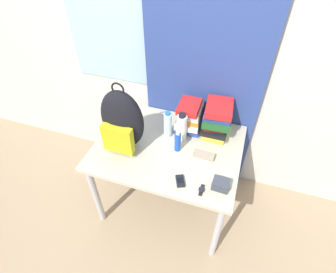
# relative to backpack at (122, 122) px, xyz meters

# --- Properties ---
(ground_plane) EXTENTS (12.00, 12.00, 0.00)m
(ground_plane) POSITION_rel_backpack_xyz_m (0.31, -0.32, -0.94)
(ground_plane) COLOR #9E8466
(wall_back) EXTENTS (6.00, 0.06, 2.50)m
(wall_back) POSITION_rel_backpack_xyz_m (0.30, 0.59, 0.31)
(wall_back) COLOR beige
(wall_back) RESTS_ON ground_plane
(curtain_blue) EXTENTS (0.92, 0.04, 2.50)m
(curtain_blue) POSITION_rel_backpack_xyz_m (0.44, 0.53, 0.31)
(curtain_blue) COLOR navy
(curtain_blue) RESTS_ON ground_plane
(desk) EXTENTS (1.08, 0.83, 0.71)m
(desk) POSITION_rel_backpack_xyz_m (0.31, 0.09, -0.32)
(desk) COLOR #B7B299
(desk) RESTS_ON ground_plane
(backpack) EXTENTS (0.31, 0.21, 0.54)m
(backpack) POSITION_rel_backpack_xyz_m (0.00, 0.00, 0.00)
(backpack) COLOR black
(backpack) RESTS_ON desk
(book_stack_left) EXTENTS (0.21, 0.27, 0.23)m
(book_stack_left) POSITION_rel_backpack_xyz_m (0.40, 0.35, -0.12)
(book_stack_left) COLOR navy
(book_stack_left) RESTS_ON desk
(book_stack_center) EXTENTS (0.22, 0.28, 0.26)m
(book_stack_center) POSITION_rel_backpack_xyz_m (0.61, 0.36, -0.10)
(book_stack_center) COLOR yellow
(book_stack_center) RESTS_ON desk
(water_bottle) EXTENTS (0.06, 0.06, 0.22)m
(water_bottle) POSITION_rel_backpack_xyz_m (0.26, 0.21, -0.12)
(water_bottle) COLOR silver
(water_bottle) RESTS_ON desk
(sports_bottle) EXTENTS (0.08, 0.08, 0.23)m
(sports_bottle) POSITION_rel_backpack_xyz_m (0.37, 0.21, -0.12)
(sports_bottle) COLOR white
(sports_bottle) RESTS_ON desk
(sunscreen_bottle) EXTENTS (0.05, 0.05, 0.18)m
(sunscreen_bottle) POSITION_rel_backpack_xyz_m (0.38, 0.08, -0.15)
(sunscreen_bottle) COLOR blue
(sunscreen_bottle) RESTS_ON desk
(cell_phone) EXTENTS (0.09, 0.11, 0.02)m
(cell_phone) POSITION_rel_backpack_xyz_m (0.48, -0.20, -0.22)
(cell_phone) COLOR black
(cell_phone) RESTS_ON desk
(sunglasses_case) EXTENTS (0.15, 0.06, 0.04)m
(sunglasses_case) POSITION_rel_backpack_xyz_m (0.58, 0.07, -0.21)
(sunglasses_case) COLOR gray
(sunglasses_case) RESTS_ON desk
(camera_pouch) EXTENTS (0.11, 0.09, 0.06)m
(camera_pouch) POSITION_rel_backpack_xyz_m (0.74, -0.16, -0.20)
(camera_pouch) COLOR #383D47
(camera_pouch) RESTS_ON desk
(wristwatch) EXTENTS (0.04, 0.09, 0.01)m
(wristwatch) POSITION_rel_backpack_xyz_m (0.63, -0.22, -0.23)
(wristwatch) COLOR black
(wristwatch) RESTS_ON desk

